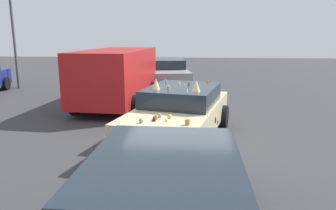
# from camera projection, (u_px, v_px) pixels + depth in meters

# --- Properties ---
(ground_plane) EXTENTS (60.00, 60.00, 0.00)m
(ground_plane) POSITION_uv_depth(u_px,v_px,m) (180.00, 139.00, 8.16)
(ground_plane) COLOR #38383A
(art_car_decorated) EXTENTS (4.70, 2.75, 1.61)m
(art_car_decorated) POSITION_uv_depth(u_px,v_px,m) (180.00, 113.00, 8.04)
(art_car_decorated) COLOR beige
(art_car_decorated) RESTS_ON ground
(parked_van_near_left) EXTENTS (5.05, 2.54, 2.09)m
(parked_van_near_left) POSITION_uv_depth(u_px,v_px,m) (117.00, 75.00, 11.81)
(parked_van_near_left) COLOR #B21919
(parked_van_near_left) RESTS_ON ground
(parked_sedan_row_back_far) EXTENTS (4.56, 2.07, 1.35)m
(parked_sedan_row_back_far) POSITION_uv_depth(u_px,v_px,m) (166.00, 205.00, 3.67)
(parked_sedan_row_back_far) COLOR navy
(parked_sedan_row_back_far) RESTS_ON ground
(parked_sedan_behind_right) EXTENTS (4.26, 2.61, 1.41)m
(parked_sedan_behind_right) POSITION_uv_depth(u_px,v_px,m) (168.00, 74.00, 15.96)
(parked_sedan_behind_right) COLOR gray
(parked_sedan_behind_right) RESTS_ON ground
(lot_lamp_post) EXTENTS (0.28, 0.28, 4.67)m
(lot_lamp_post) POSITION_uv_depth(u_px,v_px,m) (13.00, 31.00, 15.40)
(lot_lamp_post) COLOR #4C4C51
(lot_lamp_post) RESTS_ON ground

